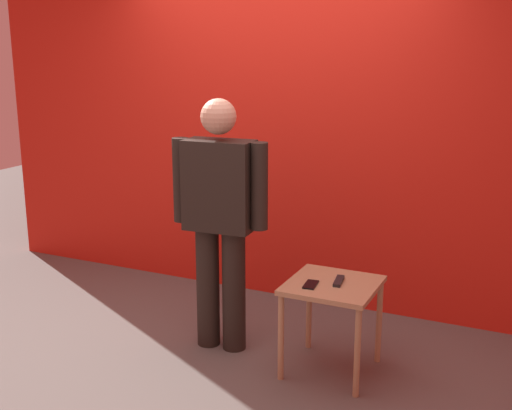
{
  "coord_description": "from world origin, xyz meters",
  "views": [
    {
      "loc": [
        1.97,
        -3.23,
        1.97
      ],
      "look_at": [
        0.19,
        0.55,
        0.92
      ],
      "focal_mm": 46.14,
      "sensor_mm": 36.0,
      "label": 1
    }
  ],
  "objects_px": {
    "standing_person": "(220,213)",
    "tv_remote": "(339,281)",
    "cell_phone": "(311,285)",
    "side_table": "(332,297)"
  },
  "relations": [
    {
      "from": "standing_person",
      "to": "side_table",
      "type": "bearing_deg",
      "value": -0.74
    },
    {
      "from": "side_table",
      "to": "tv_remote",
      "type": "bearing_deg",
      "value": 35.32
    },
    {
      "from": "cell_phone",
      "to": "tv_remote",
      "type": "distance_m",
      "value": 0.18
    },
    {
      "from": "standing_person",
      "to": "tv_remote",
      "type": "height_order",
      "value": "standing_person"
    },
    {
      "from": "cell_phone",
      "to": "tv_remote",
      "type": "relative_size",
      "value": 0.85
    },
    {
      "from": "standing_person",
      "to": "cell_phone",
      "type": "distance_m",
      "value": 0.75
    },
    {
      "from": "tv_remote",
      "to": "cell_phone",
      "type": "bearing_deg",
      "value": -148.7
    },
    {
      "from": "standing_person",
      "to": "side_table",
      "type": "xyz_separation_m",
      "value": [
        0.76,
        -0.01,
        -0.43
      ]
    },
    {
      "from": "standing_person",
      "to": "tv_remote",
      "type": "xyz_separation_m",
      "value": [
        0.79,
        0.01,
        -0.34
      ]
    },
    {
      "from": "side_table",
      "to": "tv_remote",
      "type": "distance_m",
      "value": 0.1
    }
  ]
}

